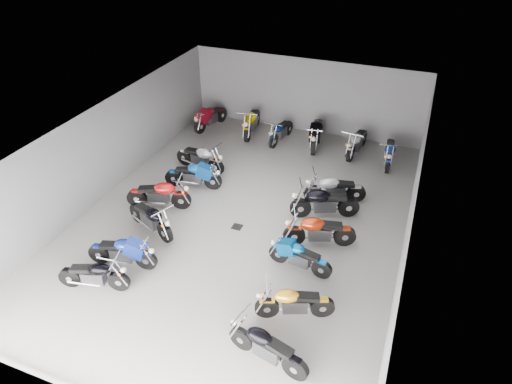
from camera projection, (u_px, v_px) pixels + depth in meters
ground at (243, 218)px, 14.86m from camera, size 14.00×14.00×0.00m
wall_back at (306, 96)px, 19.40m from camera, size 10.00×0.10×3.20m
wall_left at (107, 148)px, 15.47m from camera, size 0.10×14.00×3.20m
wall_right at (411, 211)px, 12.46m from camera, size 0.10×14.00×3.20m
ceiling at (241, 128)px, 13.07m from camera, size 10.00×14.00×0.04m
drain_grate at (237, 227)px, 14.46m from camera, size 0.32×0.32×0.01m
motorcycle_left_a at (94, 275)px, 12.01m from camera, size 1.92×0.63×0.86m
motorcycle_left_b at (123, 252)px, 12.73m from camera, size 2.03×0.54×0.90m
motorcycle_left_c at (151, 218)px, 14.01m from camera, size 1.99×0.93×0.92m
motorcycle_left_d at (159, 194)px, 15.07m from camera, size 2.12×0.75×0.95m
motorcycle_left_e at (194, 175)px, 16.12m from camera, size 2.05×0.61×0.91m
motorcycle_left_f at (201, 158)px, 17.15m from camera, size 2.11×0.52×0.93m
motorcycle_right_a at (267, 347)px, 10.10m from camera, size 2.02×0.59×0.90m
motorcycle_right_b at (294, 302)px, 11.20m from camera, size 1.89×0.88×0.88m
motorcycle_right_c at (299, 256)px, 12.63m from camera, size 1.89×0.45×0.83m
motorcycle_right_d at (319, 231)px, 13.47m from camera, size 2.09×0.89×0.96m
motorcycle_right_e at (324, 203)px, 14.65m from camera, size 2.13×1.03×0.99m
motorcycle_right_f at (334, 189)px, 15.37m from camera, size 2.01×0.91×0.93m
motorcycle_back_a at (210, 117)px, 20.21m from camera, size 0.66×2.10×0.94m
motorcycle_back_b at (252, 122)px, 19.69m from camera, size 0.55×2.32×1.02m
motorcycle_back_c at (281, 131)px, 19.10m from camera, size 0.48×1.99×0.88m
motorcycle_back_d at (316, 133)px, 18.75m from camera, size 0.58×2.39×1.06m
motorcycle_back_e at (357, 142)px, 18.19m from camera, size 0.52×2.18×0.96m
motorcycle_back_f at (389, 152)px, 17.53m from camera, size 0.45×2.10×0.92m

